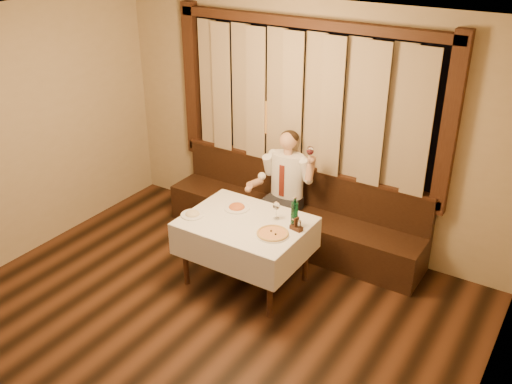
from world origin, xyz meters
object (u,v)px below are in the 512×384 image
Objects in this scene: pasta_red at (237,205)px; pasta_cream at (192,212)px; seated_man at (285,181)px; green_bottle at (294,214)px; pizza at (273,234)px; dining_table at (246,229)px; banquette at (293,218)px; cruet_caddy at (296,226)px.

pasta_red reaches higher than pasta_cream.
seated_man is at bearing 68.20° from pasta_cream.
pasta_cream is (-0.31, -0.37, -0.00)m from pasta_red.
pizza is at bearing -110.47° from green_bottle.
dining_table is 4.57× the size of pasta_red.
pizza is at bearing -23.76° from pasta_red.
dining_table is at bearing -90.00° from banquette.
banquette is 2.52× the size of dining_table.
dining_table is 0.95m from seated_man.
banquette is 1.01m from pasta_red.
pizza is 0.66m from pasta_red.
dining_table is at bearing -85.41° from seated_man.
pasta_red is 0.76m from cruet_caddy.
cruet_caddy is at bearing 54.74° from pizza.
pizza is at bearing 6.63° from pasta_cream.
seated_man reaches higher than dining_table.
pizza is 0.24× the size of seated_man.
pizza is at bearing -71.21° from banquette.
green_bottle is at bearing 147.98° from cruet_caddy.
cruet_caddy reaches higher than dining_table.
dining_table is 0.31m from pasta_red.
banquette is 1.27m from pizza.
green_bottle is at bearing 19.89° from pasta_cream.
green_bottle reaches higher than pasta_red.
dining_table is 0.41m from pizza.
green_bottle is (1.01, 0.36, 0.11)m from pasta_cream.
banquette is 11.50× the size of pasta_red.
pizza is 1.13m from seated_man.
seated_man is at bearing 125.57° from green_bottle.
cruet_caddy is at bearing -59.80° from banquette.
seated_man is at bearing -130.11° from banquette.
cruet_caddy reaches higher than pasta_cream.
pizza is at bearing -66.15° from seated_man.
pizza reaches higher than dining_table.
cruet_caddy is 0.10× the size of seated_man.
green_bottle reaches higher than pasta_cream.
pasta_red is at bearing 142.93° from dining_table.
banquette is at bearing 66.64° from pasta_cream.
green_bottle is 0.12m from cruet_caddy.
banquette is 23.09× the size of cruet_caddy.
pasta_cream is (-0.53, -1.23, 0.48)m from banquette.
pasta_cream reaches higher than pizza.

